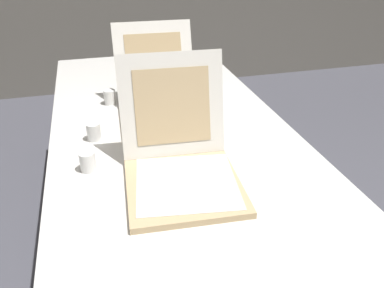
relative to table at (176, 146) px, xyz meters
The scene contains 6 objects.
table is the anchor object (origin of this frame).
pizza_box_front 0.32m from the table, 99.41° to the right, with size 0.39×0.48×0.37m.
pizza_box_middle 0.23m from the table, 94.74° to the left, with size 0.39×0.51×0.36m.
cup_white_near_center 0.39m from the table, 155.05° to the right, with size 0.05×0.05×0.07m, color white.
cup_white_far 0.47m from the table, 119.20° to the left, with size 0.05×0.05×0.07m, color white.
cup_white_mid 0.33m from the table, 169.17° to the left, with size 0.05×0.05×0.07m, color white.
Camera 1 is at (-0.29, -0.69, 1.46)m, focal length 36.17 mm.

